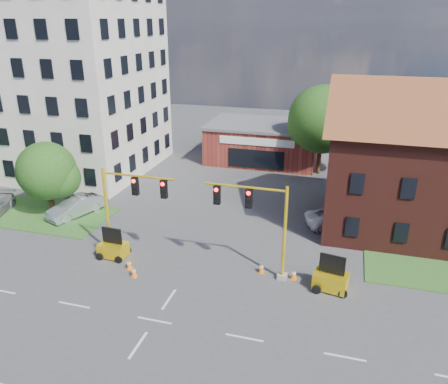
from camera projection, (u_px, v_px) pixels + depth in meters
The scene contains 16 objects.
ground at pixel (155, 320), 23.63m from camera, with size 120.00×120.00×0.00m, color #454547.
lane_markings at pixel (129, 359), 20.95m from camera, with size 60.00×36.00×0.01m, color silver, non-canonical shape.
office_block at pixel (58, 70), 44.47m from camera, with size 18.40×15.40×20.60m.
brick_shop at pixel (263, 142), 49.60m from camera, with size 12.40×8.40×4.30m.
tree_large at pixel (326, 122), 44.02m from camera, with size 7.26×6.92×9.19m.
tree_nw_front at pixel (50, 173), 35.25m from camera, with size 4.96×4.72×6.13m.
signal_mast_west at pixel (128, 203), 28.64m from camera, with size 5.30×0.60×6.20m.
signal_mast_east at pixel (258, 219), 26.42m from camera, with size 5.30×0.60×6.20m.
trailer_west at pixel (113, 248), 29.70m from camera, with size 1.89×1.31×2.09m.
trailer_east at pixel (331, 279), 26.11m from camera, with size 2.16×1.64×2.23m.
cone_a at pixel (134, 272), 27.51m from camera, with size 0.40×0.40×0.70m.
cone_b at pixel (129, 264), 28.38m from camera, with size 0.40×0.40×0.70m.
cone_c at pixel (294, 274), 27.26m from camera, with size 0.40×0.40×0.70m.
cone_d at pixel (261, 268), 27.96m from camera, with size 0.40×0.40×0.70m.
pickup_white at pixel (340, 218), 33.99m from camera, with size 2.42×5.25×1.46m, color white.
sedan_silver_front at pixel (75, 207), 35.92m from camera, with size 1.68×4.81×1.58m, color #A2A5A9.
Camera 1 is at (8.95, -17.58, 15.24)m, focal length 35.00 mm.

